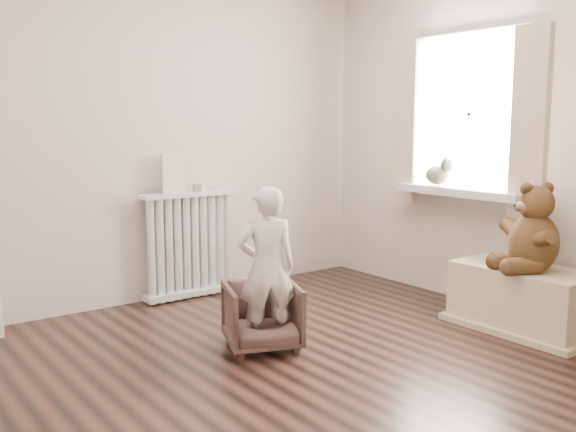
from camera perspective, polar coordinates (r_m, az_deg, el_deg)
floor at (r=3.86m, az=2.26°, el=-12.82°), size 3.60×3.60×0.01m
back_wall at (r=5.13m, az=-10.50°, el=7.16°), size 3.60×0.02×2.60m
right_wall at (r=4.94m, az=18.94°, el=6.81°), size 0.02×3.60×2.60m
window at (r=5.08m, az=15.95°, el=8.67°), size 0.03×0.90×1.10m
window_sill at (r=5.04m, az=15.06°, el=2.09°), size 0.22×1.10×0.06m
curtain_left at (r=4.66m, az=20.70°, el=7.77°), size 0.06×0.26×1.30m
curtain_right at (r=5.37m, az=10.32°, el=8.18°), size 0.06×0.26×1.30m
radiator at (r=5.17m, az=-8.60°, el=-2.95°), size 0.80×0.15×0.85m
paper_doll at (r=5.02m, az=-10.15°, el=3.75°), size 0.19×0.02×0.31m
tin_a at (r=5.13m, az=-7.92°, el=2.51°), size 0.10×0.10×0.06m
armchair at (r=4.02m, az=-2.30°, el=-8.87°), size 0.58×0.58×0.41m
child at (r=3.89m, az=-1.91°, el=-4.63°), size 0.43×0.36×1.00m
toy_bench at (r=4.65m, az=20.17°, el=-7.05°), size 0.48×0.91×0.43m
teddy_bear at (r=4.49m, az=21.04°, el=-1.50°), size 0.58×0.52×0.57m
plush_cat at (r=5.15m, az=13.19°, el=3.75°), size 0.19×0.28×0.23m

